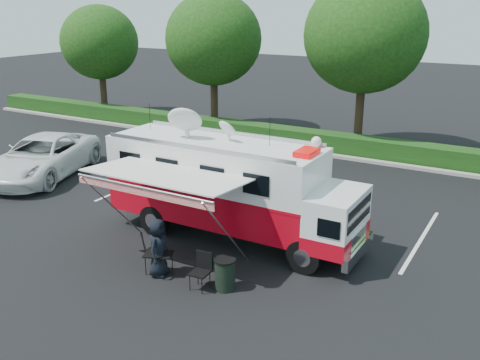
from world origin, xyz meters
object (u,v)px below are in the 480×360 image
Objects in this scene: white_suv at (44,176)px; command_truck at (230,187)px; folding_table at (158,255)px; trash_bin at (225,274)px.

command_truck is at bearing -26.36° from white_suv.
trash_bin is (2.08, 0.25, -0.17)m from folding_table.
trash_bin is at bearing -38.34° from white_suv.
folding_table is (10.27, -4.71, 0.62)m from white_suv.
white_suv is at bearing 155.36° from folding_table.
trash_bin is at bearing 6.95° from folding_table.
white_suv is 11.32m from folding_table.
folding_table is at bearing -98.38° from command_truck.
white_suv is (-10.75, 1.49, -1.78)m from command_truck.
command_truck is at bearing 118.31° from trash_bin.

